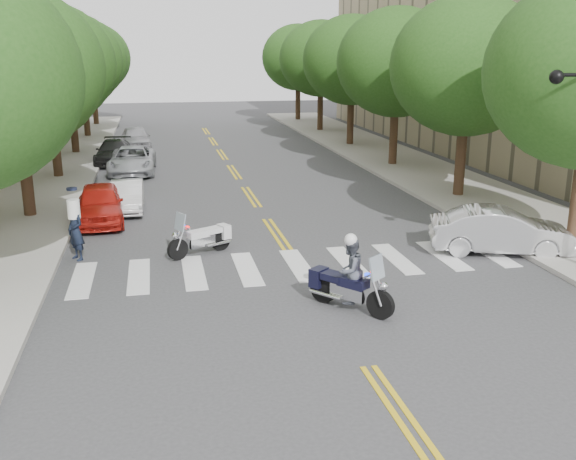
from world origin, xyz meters
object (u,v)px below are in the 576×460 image
object	(u,v)px
motorcycle_police	(348,276)
motorcycle_parked	(205,238)
officer_standing	(76,231)
convertible	(501,231)

from	to	relation	value
motorcycle_police	motorcycle_parked	distance (m)	6.09
officer_standing	convertible	size ratio (longest dim) A/B	0.42
officer_standing	motorcycle_police	bearing A→B (deg)	16.84
motorcycle_parked	convertible	distance (m)	9.31
motorcycle_parked	officer_standing	size ratio (longest dim) A/B	1.14
motorcycle_parked	officer_standing	distance (m)	3.90
officer_standing	motorcycle_parked	bearing A→B (deg)	51.96
motorcycle_parked	officer_standing	world-z (taller)	officer_standing
motorcycle_police	officer_standing	xyz separation A→B (m)	(-6.96, 5.43, 0.04)
motorcycle_parked	officer_standing	bearing A→B (deg)	58.14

